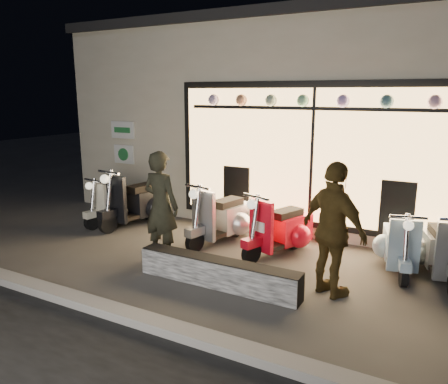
% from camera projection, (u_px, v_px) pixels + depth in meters
% --- Properties ---
extents(ground, '(40.00, 40.00, 0.00)m').
position_uv_depth(ground, '(221.00, 266.00, 6.87)').
color(ground, '#383533').
rests_on(ground, ground).
extents(kerb, '(40.00, 0.25, 0.12)m').
position_uv_depth(kerb, '(139.00, 319.00, 5.14)').
color(kerb, slate).
rests_on(kerb, ground).
extents(shop_building, '(10.20, 6.23, 4.20)m').
position_uv_depth(shop_building, '(319.00, 116.00, 10.67)').
color(shop_building, beige).
rests_on(shop_building, ground).
extents(graffiti_barrier, '(2.43, 0.28, 0.40)m').
position_uv_depth(graffiti_barrier, '(218.00, 273.00, 6.12)').
color(graffiti_barrier, black).
rests_on(graffiti_barrier, ground).
extents(scooter_silver, '(0.71, 1.54, 1.10)m').
position_uv_depth(scooter_silver, '(225.00, 217.00, 7.99)').
color(scooter_silver, black).
rests_on(scooter_silver, ground).
extents(scooter_red, '(0.81, 1.47, 1.06)m').
position_uv_depth(scooter_red, '(284.00, 228.00, 7.39)').
color(scooter_red, black).
rests_on(scooter_red, ground).
extents(scooter_black, '(0.68, 1.63, 1.16)m').
position_uv_depth(scooter_black, '(140.00, 202.00, 9.04)').
color(scooter_black, black).
rests_on(scooter_black, ground).
extents(scooter_cream, '(0.58, 1.36, 0.97)m').
position_uv_depth(scooter_cream, '(120.00, 204.00, 9.15)').
color(scooter_cream, black).
rests_on(scooter_cream, ground).
extents(scooter_blue, '(0.64, 1.37, 0.97)m').
position_uv_depth(scooter_blue, '(399.00, 244.00, 6.73)').
color(scooter_blue, black).
rests_on(scooter_blue, ground).
extents(scooter_grey, '(0.74, 1.45, 1.04)m').
position_uv_depth(scooter_grey, '(441.00, 249.00, 6.43)').
color(scooter_grey, black).
rests_on(scooter_grey, ground).
extents(man, '(0.68, 0.47, 1.79)m').
position_uv_depth(man, '(161.00, 206.00, 6.99)').
color(man, black).
rests_on(man, ground).
extents(woman, '(1.15, 0.91, 1.82)m').
position_uv_depth(woman, '(334.00, 230.00, 5.71)').
color(woman, '#523E1A').
rests_on(woman, ground).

